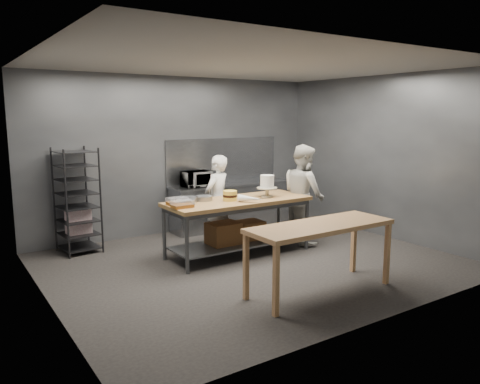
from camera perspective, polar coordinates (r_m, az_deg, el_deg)
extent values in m
plane|color=black|center=(7.38, 1.56, -8.56)|extent=(6.00, 6.00, 0.00)
cube|color=#4C4F54|center=(9.21, -7.42, 4.49)|extent=(6.00, 0.04, 3.00)
cube|color=olive|center=(7.57, -0.21, -1.14)|extent=(2.40, 0.90, 0.06)
cube|color=#47494C|center=(7.72, -0.21, -6.18)|extent=(2.25, 0.75, 0.03)
cylinder|color=#47494C|center=(6.78, -6.48, -6.44)|extent=(0.06, 0.06, 0.86)
cylinder|color=#47494C|center=(7.46, -9.23, -5.03)|extent=(0.06, 0.06, 0.86)
cylinder|color=#47494C|center=(8.04, 8.15, -3.96)|extent=(0.06, 0.06, 0.86)
cylinder|color=#47494C|center=(8.63, 4.70, -2.98)|extent=(0.06, 0.06, 0.86)
cube|color=brown|center=(7.57, -2.01, -5.05)|extent=(0.50, 0.40, 0.35)
cube|color=brown|center=(7.89, 1.10, -4.63)|extent=(0.45, 0.38, 0.30)
cube|color=olive|center=(6.07, 9.81, -4.12)|extent=(2.00, 0.70, 0.06)
cube|color=olive|center=(5.38, 4.41, -10.78)|extent=(0.06, 0.06, 0.84)
cube|color=olive|center=(5.84, 0.74, -9.11)|extent=(0.06, 0.06, 0.84)
cube|color=olive|center=(6.67, 17.49, -7.19)|extent=(0.06, 0.06, 0.84)
cube|color=olive|center=(7.04, 13.68, -6.14)|extent=(0.06, 0.06, 0.84)
cube|color=slate|center=(9.49, -1.06, 0.95)|extent=(2.60, 0.60, 0.04)
cube|color=slate|center=(9.57, -1.06, -1.72)|extent=(2.56, 0.56, 0.86)
cube|color=slate|center=(9.69, -2.03, 3.91)|extent=(2.60, 0.02, 0.90)
cube|color=black|center=(8.20, -19.23, -0.96)|extent=(0.66, 0.71, 1.75)
cube|color=white|center=(8.26, -19.11, -3.25)|extent=(0.40, 0.28, 0.45)
imported|color=white|center=(8.18, -2.82, -1.03)|extent=(0.69, 0.59, 1.59)
imported|color=silver|center=(8.41, 7.74, -0.23)|extent=(0.86, 1.00, 1.76)
imported|color=black|center=(9.07, -5.32, 1.59)|extent=(0.54, 0.37, 0.30)
cylinder|color=#B7AE92|center=(7.83, 3.31, -0.51)|extent=(0.20, 0.20, 0.02)
cylinder|color=#B7AE92|center=(7.82, 3.32, 0.00)|extent=(0.06, 0.06, 0.12)
cylinder|color=#B7AE92|center=(7.81, 3.32, 0.50)|extent=(0.34, 0.34, 0.02)
cylinder|color=white|center=(7.79, 3.33, 1.32)|extent=(0.23, 0.23, 0.21)
cylinder|color=gold|center=(7.46, -1.24, -0.83)|extent=(0.22, 0.22, 0.06)
cylinder|color=black|center=(7.45, -1.24, -0.45)|extent=(0.22, 0.22, 0.04)
cylinder|color=gold|center=(7.45, -1.24, -0.07)|extent=(0.22, 0.22, 0.06)
cylinder|color=gray|center=(7.43, -6.13, -0.87)|extent=(0.25, 0.25, 0.07)
cylinder|color=gray|center=(7.48, -4.45, -0.77)|extent=(0.28, 0.28, 0.07)
cylinder|color=gray|center=(7.23, -6.59, -1.17)|extent=(0.29, 0.29, 0.07)
cone|color=white|center=(7.30, 1.27, -0.82)|extent=(0.32, 0.38, 0.12)
cube|color=slate|center=(7.65, 2.92, -0.80)|extent=(0.28, 0.02, 0.00)
cube|color=black|center=(7.54, 1.82, -0.89)|extent=(0.09, 0.02, 0.02)
cube|color=#9F5D1F|center=(6.95, -7.04, -1.71)|extent=(0.30, 0.20, 0.05)
cube|color=silver|center=(6.94, -7.05, -1.26)|extent=(0.31, 0.21, 0.06)
cube|color=#9F5D1F|center=(7.19, -7.65, -1.35)|extent=(0.30, 0.20, 0.05)
cube|color=silver|center=(7.18, -7.66, -0.92)|extent=(0.31, 0.21, 0.06)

